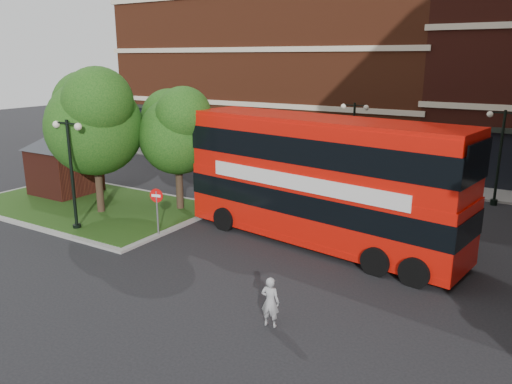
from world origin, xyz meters
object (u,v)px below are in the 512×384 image
Objects in this scene: woman at (270,302)px; car_white at (375,173)px; car_silver at (284,165)px; bus at (320,173)px.

woman reaches higher than car_white.
car_silver is 5.85m from car_white.
woman is at bearing -152.25° from car_silver.
car_white is at bearing -74.65° from car_silver.
woman is (1.69, -6.91, -2.27)m from bus.
car_white is (-1.36, 11.49, -2.40)m from bus.
woman is at bearing -177.12° from car_white.
car_white is at bearing -88.40° from woman.
bus is 12.41m from car_silver.
bus is 2.68× the size of car_silver.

